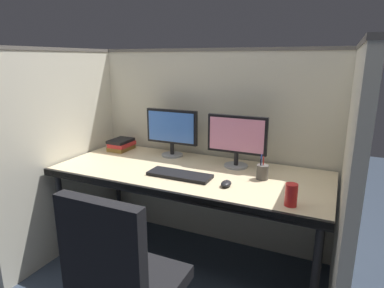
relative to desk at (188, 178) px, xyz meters
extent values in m
plane|color=#2D3847|center=(0.00, -0.29, -0.69)|extent=(8.00, 8.00, 0.00)
cube|color=beige|center=(0.00, 0.46, 0.08)|extent=(2.20, 0.05, 1.55)
cube|color=#605B56|center=(0.00, 0.46, 0.87)|extent=(2.21, 0.06, 0.02)
cube|color=beige|center=(-0.99, -0.09, 0.08)|extent=(0.05, 1.40, 1.55)
cube|color=#605B56|center=(-0.99, -0.09, 0.87)|extent=(0.06, 1.41, 0.02)
cube|color=beige|center=(0.99, -0.09, 0.08)|extent=(0.05, 1.40, 1.55)
cube|color=#605B56|center=(0.99, -0.09, 0.87)|extent=(0.06, 1.41, 0.02)
cube|color=beige|center=(0.00, 0.01, 0.03)|extent=(1.90, 0.80, 0.04)
cube|color=black|center=(0.00, -0.38, 0.03)|extent=(1.90, 0.02, 0.05)
cylinder|color=black|center=(-0.89, -0.33, -0.34)|extent=(0.04, 0.04, 0.70)
cylinder|color=black|center=(0.89, -0.33, -0.34)|extent=(0.04, 0.04, 0.70)
cylinder|color=black|center=(-0.89, 0.35, -0.34)|extent=(0.04, 0.04, 0.70)
cylinder|color=black|center=(0.89, 0.35, -0.34)|extent=(0.04, 0.04, 0.70)
cube|color=black|center=(0.11, -0.86, -0.23)|extent=(0.44, 0.44, 0.07)
cube|color=black|center=(0.11, -1.05, 0.04)|extent=(0.40, 0.06, 0.48)
cylinder|color=gray|center=(-0.28, 0.28, 0.06)|extent=(0.17, 0.17, 0.01)
cylinder|color=black|center=(-0.28, 0.28, 0.11)|extent=(0.03, 0.03, 0.09)
cube|color=black|center=(-0.28, 0.28, 0.29)|extent=(0.43, 0.03, 0.27)
cube|color=#3F72D8|center=(-0.28, 0.26, 0.29)|extent=(0.39, 0.01, 0.23)
cylinder|color=gray|center=(0.27, 0.23, 0.06)|extent=(0.17, 0.17, 0.01)
cylinder|color=black|center=(0.27, 0.23, 0.11)|extent=(0.03, 0.03, 0.09)
cube|color=black|center=(0.27, 0.23, 0.29)|extent=(0.43, 0.03, 0.27)
cube|color=pink|center=(0.27, 0.21, 0.29)|extent=(0.39, 0.01, 0.23)
cube|color=black|center=(-0.01, -0.12, 0.06)|extent=(0.43, 0.15, 0.02)
ellipsoid|color=black|center=(0.33, -0.15, 0.07)|extent=(0.06, 0.10, 0.03)
cylinder|color=#59595B|center=(0.33, -0.14, 0.08)|extent=(0.01, 0.01, 0.01)
cylinder|color=#4C4742|center=(0.50, 0.06, 0.10)|extent=(0.08, 0.08, 0.09)
cylinder|color=red|center=(0.50, 0.06, 0.13)|extent=(0.01, 0.01, 0.14)
cylinder|color=#263FB2|center=(0.49, 0.05, 0.14)|extent=(0.01, 0.01, 0.16)
cylinder|color=black|center=(0.49, 0.05, 0.12)|extent=(0.01, 0.01, 0.13)
cube|color=olive|center=(-0.75, 0.26, 0.07)|extent=(0.15, 0.21, 0.04)
cube|color=#B22626|center=(-0.74, 0.25, 0.10)|extent=(0.15, 0.21, 0.03)
cube|color=black|center=(-0.75, 0.25, 0.13)|extent=(0.15, 0.21, 0.02)
cylinder|color=red|center=(0.73, -0.27, 0.11)|extent=(0.07, 0.07, 0.12)
camera|label=1|loc=(0.92, -1.94, 0.81)|focal=30.58mm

